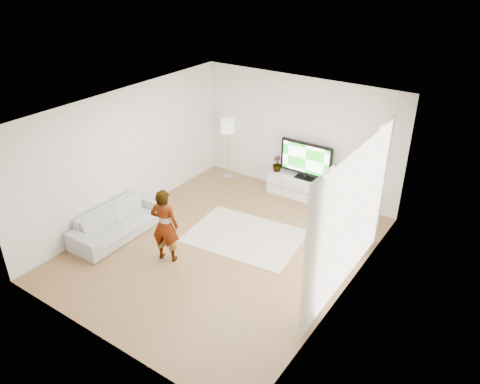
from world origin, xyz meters
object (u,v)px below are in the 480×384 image
Objects in this scene: player at (165,225)px; media_console at (304,188)px; sofa at (119,221)px; television at (306,159)px; rug at (245,236)px; floor_lamp at (228,128)px.

media_console is at bearing -122.89° from player.
player is 1.46m from sofa.
television is 2.43m from rug.
television is 3.83m from player.
player reaches higher than television.
media_console reaches higher than rug.
floor_lamp is (0.25, 3.49, 1.01)m from sofa.
television is 0.87× the size of player.
sofa is at bearing -123.70° from media_console.
rug is at bearing -58.40° from sofa.
television reaches higher than sofa.
rug is 1.46× the size of floor_lamp.
player reaches higher than media_console.
rug is (-0.20, -2.19, -0.24)m from media_console.
player is (-0.99, -3.66, 0.50)m from media_console.
floor_lamp is at bearing 132.46° from rug.
media_console is at bearing 84.70° from rug.
player is 0.71× the size of sofa.
television is 0.56× the size of rug.
media_console is 2.21m from rug.
floor_lamp is at bearing -177.15° from television.
floor_lamp is at bearing -177.89° from media_console.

